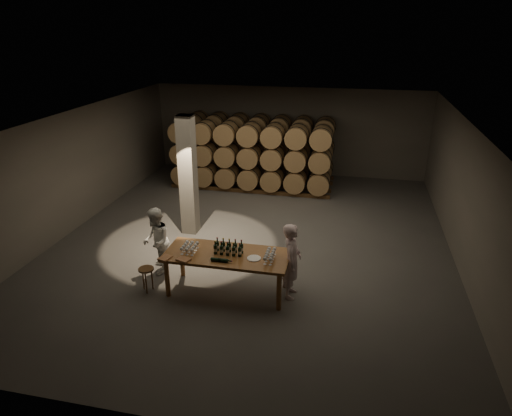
% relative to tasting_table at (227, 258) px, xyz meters
% --- Properties ---
extents(room, '(12.00, 12.00, 12.00)m').
position_rel_tasting_table_xyz_m(room, '(-1.80, 2.70, 0.80)').
color(room, '#54514F').
rests_on(room, ground).
extents(tasting_table, '(2.60, 1.10, 0.90)m').
position_rel_tasting_table_xyz_m(tasting_table, '(0.00, 0.00, 0.00)').
color(tasting_table, brown).
rests_on(tasting_table, ground).
extents(barrel_stack_back, '(5.48, 0.95, 2.31)m').
position_rel_tasting_table_xyz_m(barrel_stack_back, '(-0.96, 7.70, 0.40)').
color(barrel_stack_back, '#50361B').
rests_on(barrel_stack_back, ground).
extents(barrel_stack_front, '(5.48, 0.95, 2.31)m').
position_rel_tasting_table_xyz_m(barrel_stack_front, '(-0.96, 6.30, 0.40)').
color(barrel_stack_front, '#50361B').
rests_on(barrel_stack_front, ground).
extents(bottle_cluster, '(0.60, 0.23, 0.30)m').
position_rel_tasting_table_xyz_m(bottle_cluster, '(0.03, 0.03, 0.21)').
color(bottle_cluster, black).
rests_on(bottle_cluster, tasting_table).
extents(lying_bottles, '(0.44, 0.07, 0.07)m').
position_rel_tasting_table_xyz_m(lying_bottles, '(-0.05, -0.34, 0.14)').
color(lying_bottles, black).
rests_on(lying_bottles, tasting_table).
extents(glass_cluster_left, '(0.30, 0.41, 0.16)m').
position_rel_tasting_table_xyz_m(glass_cluster_left, '(-0.79, -0.05, 0.22)').
color(glass_cluster_left, silver).
rests_on(glass_cluster_left, tasting_table).
extents(glass_cluster_right, '(0.19, 0.52, 0.16)m').
position_rel_tasting_table_xyz_m(glass_cluster_right, '(0.91, -0.04, 0.22)').
color(glass_cluster_right, silver).
rests_on(glass_cluster_right, tasting_table).
extents(plate, '(0.28, 0.28, 0.02)m').
position_rel_tasting_table_xyz_m(plate, '(0.60, -0.08, 0.11)').
color(plate, white).
rests_on(plate, tasting_table).
extents(notebook_near, '(0.31, 0.28, 0.03)m').
position_rel_tasting_table_xyz_m(notebook_near, '(-0.78, -0.44, 0.12)').
color(notebook_near, '#995F37').
rests_on(notebook_near, tasting_table).
extents(notebook_corner, '(0.28, 0.31, 0.02)m').
position_rel_tasting_table_xyz_m(notebook_corner, '(-1.18, -0.45, 0.12)').
color(notebook_corner, '#995F37').
rests_on(notebook_corner, tasting_table).
extents(pen, '(0.14, 0.02, 0.01)m').
position_rel_tasting_table_xyz_m(pen, '(-0.68, -0.44, 0.11)').
color(pen, black).
rests_on(pen, tasting_table).
extents(stool, '(0.33, 0.33, 0.54)m').
position_rel_tasting_table_xyz_m(stool, '(-1.68, -0.34, -0.35)').
color(stool, '#50361B').
rests_on(stool, ground).
extents(person_man, '(0.41, 0.61, 1.64)m').
position_rel_tasting_table_xyz_m(person_man, '(1.34, 0.13, 0.03)').
color(person_man, silver).
rests_on(person_man, ground).
extents(person_woman, '(0.83, 0.92, 1.56)m').
position_rel_tasting_table_xyz_m(person_woman, '(-1.79, 0.46, -0.02)').
color(person_woman, white).
rests_on(person_woman, ground).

